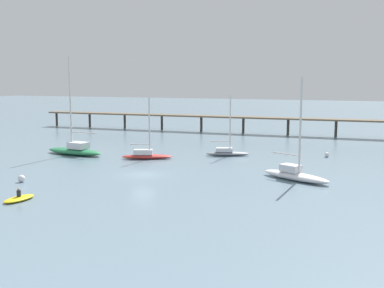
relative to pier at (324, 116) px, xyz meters
The scene contains 9 objects.
ground_plane 45.88m from the pier, 109.50° to the right, with size 400.00×400.00×0.00m, color slate.
pier is the anchor object (origin of this frame).
sailboat_white 39.84m from the pier, 88.72° to the right, with size 8.12×5.36×10.78m.
sailboat_gray 29.39m from the pier, 110.77° to the right, with size 6.21×3.50×8.40m.
sailboat_red 39.10m from the pier, 120.34° to the right, with size 6.94×4.31×8.21m.
sailboat_green 46.03m from the pier, 131.68° to the right, with size 9.56×3.74×13.62m.
dinghy_yellow 60.50m from the pier, 109.62° to the right, with size 1.72×3.29×1.14m.
mooring_buoy_near 23.87m from the pier, 83.47° to the right, with size 0.66×0.66×0.66m, color silver.
mooring_buoy_inner 57.01m from the pier, 116.30° to the right, with size 0.74×0.74×0.74m, color silver.
Camera 1 is at (23.28, -44.60, 10.46)m, focal length 42.92 mm.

